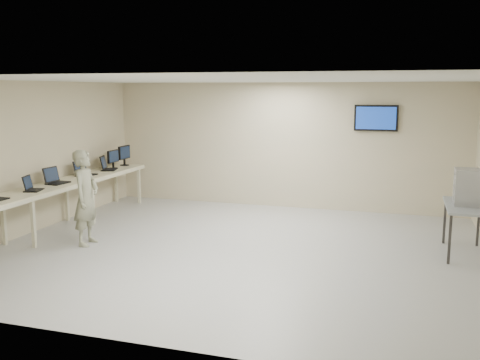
% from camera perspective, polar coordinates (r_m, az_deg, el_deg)
% --- Properties ---
extents(room, '(8.01, 7.01, 2.81)m').
position_cam_1_polar(room, '(8.74, -0.07, 1.52)').
color(room, '#B4B4B1').
rests_on(room, ground).
extents(workbench, '(0.76, 6.00, 0.90)m').
position_cam_1_polar(workbench, '(10.44, -19.52, -0.95)').
color(workbench, beige).
rests_on(workbench, ground).
extents(laptop_2, '(0.36, 0.39, 0.26)m').
position_cam_1_polar(laptop_2, '(10.00, -21.39, -0.68)').
color(laptop_2, black).
rests_on(laptop_2, workbench).
extents(laptop_3, '(0.36, 0.42, 0.31)m').
position_cam_1_polar(laptop_3, '(10.60, -19.13, 0.07)').
color(laptop_3, black).
rests_on(laptop_3, workbench).
extents(laptop_4, '(0.36, 0.42, 0.31)m').
position_cam_1_polar(laptop_4, '(11.41, -16.33, 0.86)').
color(laptop_4, black).
rests_on(laptop_4, workbench).
extents(laptop_5, '(0.43, 0.46, 0.31)m').
position_cam_1_polar(laptop_5, '(12.06, -14.01, 1.41)').
color(laptop_5, black).
rests_on(laptop_5, workbench).
extents(monitor_near, '(0.18, 0.41, 0.41)m').
position_cam_1_polar(monitor_near, '(12.25, -13.39, 2.36)').
color(monitor_near, black).
rests_on(monitor_near, workbench).
extents(monitor_far, '(0.21, 0.46, 0.46)m').
position_cam_1_polar(monitor_far, '(12.67, -12.25, 2.77)').
color(monitor_far, black).
rests_on(monitor_far, workbench).
extents(soldier, '(0.45, 0.63, 1.64)m').
position_cam_1_polar(soldier, '(9.50, -16.11, -1.82)').
color(soldier, '#6E7152').
rests_on(soldier, ground).
extents(side_table, '(0.64, 1.37, 0.82)m').
position_cam_1_polar(side_table, '(9.30, 23.00, -2.92)').
color(side_table, gray).
rests_on(side_table, ground).
extents(storage_bins, '(0.37, 0.41, 0.59)m').
position_cam_1_polar(storage_bins, '(9.23, 23.02, -0.69)').
color(storage_bins, '#ADAFB0').
rests_on(storage_bins, side_table).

